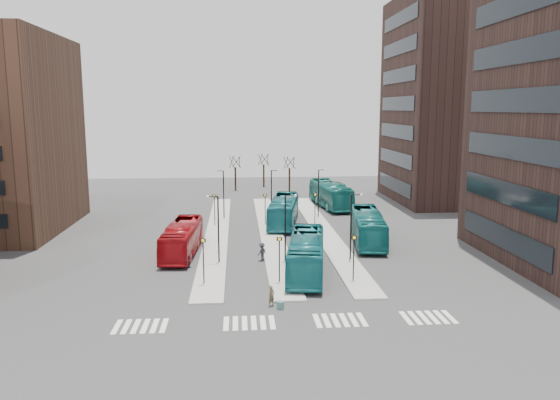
{
  "coord_description": "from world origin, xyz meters",
  "views": [
    {
      "loc": [
        -1.63,
        -29.87,
        13.88
      ],
      "look_at": [
        2.47,
        22.47,
        5.0
      ],
      "focal_mm": 35.0,
      "sensor_mm": 36.0,
      "label": 1
    }
  ],
  "objects": [
    {
      "name": "red_bus",
      "position": [
        -7.0,
        21.46,
        1.54
      ],
      "size": [
        3.33,
        11.2,
        3.08
      ],
      "primitive_type": "imported",
      "rotation": [
        0.0,
        0.0,
        -0.07
      ],
      "color": "maroon",
      "rests_on": "ground"
    },
    {
      "name": "island_mid",
      "position": [
        2.0,
        30.0,
        0.07
      ],
      "size": [
        2.5,
        45.0,
        0.15
      ],
      "primitive_type": "cube",
      "color": "#969791",
      "rests_on": "ground"
    },
    {
      "name": "teal_bus_c",
      "position": [
        11.79,
        24.58,
        1.67
      ],
      "size": [
        4.43,
        12.24,
        3.33
      ],
      "primitive_type": "imported",
      "rotation": [
        0.0,
        0.0,
        -0.14
      ],
      "color": "#146364",
      "rests_on": "ground"
    },
    {
      "name": "commuter_a",
      "position": [
        -6.18,
        17.05,
        0.75
      ],
      "size": [
        0.84,
        0.72,
        1.5
      ],
      "primitive_type": "imported",
      "rotation": [
        0.0,
        0.0,
        2.91
      ],
      "color": "black",
      "rests_on": "ground"
    },
    {
      "name": "sign_poles",
      "position": [
        1.6,
        23.0,
        2.41
      ],
      "size": [
        12.45,
        22.12,
        3.65
      ],
      "color": "black",
      "rests_on": "ground"
    },
    {
      "name": "suitcase",
      "position": [
        1.23,
        6.29,
        0.28
      ],
      "size": [
        0.53,
        0.47,
        0.55
      ],
      "primitive_type": "cube",
      "rotation": [
        0.0,
        0.0,
        -0.32
      ],
      "color": "navy",
      "rests_on": "ground"
    },
    {
      "name": "bare_trees",
      "position": [
        2.67,
        62.67,
        2.72
      ],
      "size": [
        10.97,
        8.14,
        5.9
      ],
      "color": "black",
      "rests_on": "ground"
    },
    {
      "name": "lamp_posts",
      "position": [
        2.64,
        28.0,
        3.58
      ],
      "size": [
        14.04,
        20.24,
        6.12
      ],
      "color": "black",
      "rests_on": "ground"
    },
    {
      "name": "island_right",
      "position": [
        8.0,
        30.0,
        0.07
      ],
      "size": [
        2.5,
        45.0,
        0.15
      ],
      "primitive_type": "cube",
      "color": "#969791",
      "rests_on": "ground"
    },
    {
      "name": "traveller",
      "position": [
        0.65,
        6.94,
        0.75
      ],
      "size": [
        0.65,
        0.64,
        1.51
      ],
      "primitive_type": "imported",
      "rotation": [
        0.0,
        0.0,
        0.74
      ],
      "color": "#4E482E",
      "rests_on": "ground"
    },
    {
      "name": "teal_bus_b",
      "position": [
        3.83,
        34.12,
        1.69
      ],
      "size": [
        4.84,
        12.45,
        3.38
      ],
      "primitive_type": "imported",
      "rotation": [
        0.0,
        0.0,
        -0.17
      ],
      "color": "#16666E",
      "rests_on": "ground"
    },
    {
      "name": "teal_bus_a",
      "position": [
        4.09,
        14.46,
        1.67
      ],
      "size": [
        4.66,
        12.27,
        3.34
      ],
      "primitive_type": "imported",
      "rotation": [
        0.0,
        0.0,
        -0.16
      ],
      "color": "#16686F",
      "rests_on": "ground"
    },
    {
      "name": "tower_far",
      "position": [
        31.98,
        50.0,
        15.0
      ],
      "size": [
        20.12,
        20.0,
        30.0
      ],
      "color": "#301F1A",
      "rests_on": "ground"
    },
    {
      "name": "commuter_c",
      "position": [
        0.51,
        18.74,
        0.83
      ],
      "size": [
        1.17,
        1.2,
        1.65
      ],
      "primitive_type": "imported",
      "rotation": [
        0.0,
        0.0,
        3.98
      ],
      "color": "black",
      "rests_on": "ground"
    },
    {
      "name": "teal_bus_d",
      "position": [
        11.43,
        45.45,
        1.79
      ],
      "size": [
        4.48,
        13.13,
        3.58
      ],
      "primitive_type": "imported",
      "rotation": [
        0.0,
        0.0,
        0.12
      ],
      "color": "#13615D",
      "rests_on": "ground"
    },
    {
      "name": "ground",
      "position": [
        0.0,
        0.0,
        0.0
      ],
      "size": [
        160.0,
        160.0,
        0.0
      ],
      "primitive_type": "plane",
      "color": "#2F2F32",
      "rests_on": "ground"
    },
    {
      "name": "island_left",
      "position": [
        -4.0,
        30.0,
        0.07
      ],
      "size": [
        2.5,
        45.0,
        0.15
      ],
      "primitive_type": "cube",
      "color": "#969791",
      "rests_on": "ground"
    },
    {
      "name": "commuter_b",
      "position": [
        3.22,
        12.53,
        0.82
      ],
      "size": [
        0.43,
        0.97,
        1.63
      ],
      "primitive_type": "imported",
      "rotation": [
        0.0,
        0.0,
        1.54
      ],
      "color": "black",
      "rests_on": "ground"
    },
    {
      "name": "crosswalk_stripes",
      "position": [
        1.75,
        4.0,
        0.01
      ],
      "size": [
        22.35,
        2.4,
        0.01
      ],
      "color": "silver",
      "rests_on": "ground"
    }
  ]
}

